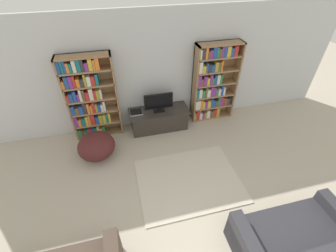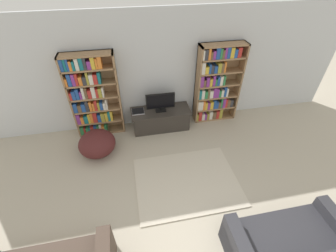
{
  "view_description": "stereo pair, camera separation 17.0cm",
  "coord_description": "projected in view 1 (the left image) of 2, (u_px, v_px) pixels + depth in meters",
  "views": [
    {
      "loc": [
        -0.83,
        -0.28,
        3.47
      ],
      "look_at": [
        -0.0,
        3.04,
        0.7
      ],
      "focal_mm": 24.0,
      "sensor_mm": 36.0,
      "label": 1
    },
    {
      "loc": [
        -0.67,
        -0.32,
        3.47
      ],
      "look_at": [
        -0.0,
        3.04,
        0.7
      ],
      "focal_mm": 24.0,
      "sensor_mm": 36.0,
      "label": 2
    }
  ],
  "objects": [
    {
      "name": "laptop",
      "position": [
        136.0,
        112.0,
        5.11
      ],
      "size": [
        0.28,
        0.26,
        0.03
      ],
      "color": "#B7B7BC",
      "rests_on": "tv_stand"
    },
    {
      "name": "bookshelf_right",
      "position": [
        212.0,
        84.0,
        5.26
      ],
      "size": [
        1.04,
        0.3,
        1.89
      ],
      "color": "#93704C",
      "rests_on": "ground_plane"
    },
    {
      "name": "bookshelf_left",
      "position": [
        89.0,
        98.0,
        4.73
      ],
      "size": [
        1.04,
        0.3,
        1.89
      ],
      "color": "#93704C",
      "rests_on": "ground_plane"
    },
    {
      "name": "beanbag_ottoman",
      "position": [
        96.0,
        146.0,
        4.61
      ],
      "size": [
        0.75,
        0.75,
        0.51
      ],
      "primitive_type": "ellipsoid",
      "color": "#4C1E1E",
      "rests_on": "ground_plane"
    },
    {
      "name": "wall_back",
      "position": [
        155.0,
        72.0,
        4.92
      ],
      "size": [
        8.8,
        0.06,
        2.6
      ],
      "color": "silver",
      "rests_on": "ground_plane"
    },
    {
      "name": "couch_right_sofa",
      "position": [
        297.0,
        245.0,
        3.07
      ],
      "size": [
        1.63,
        0.94,
        0.84
      ],
      "color": "#2D2D33",
      "rests_on": "ground_plane"
    },
    {
      "name": "tv_stand",
      "position": [
        159.0,
        119.0,
        5.33
      ],
      "size": [
        1.37,
        0.55,
        0.49
      ],
      "color": "#332D28",
      "rests_on": "ground_plane"
    },
    {
      "name": "television",
      "position": [
        159.0,
        102.0,
        5.03
      ],
      "size": [
        0.65,
        0.16,
        0.45
      ],
      "color": "black",
      "rests_on": "tv_stand"
    },
    {
      "name": "area_rug",
      "position": [
        189.0,
        180.0,
        4.24
      ],
      "size": [
        1.89,
        1.45,
        0.02
      ],
      "color": "beige",
      "rests_on": "ground_plane"
    }
  ]
}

